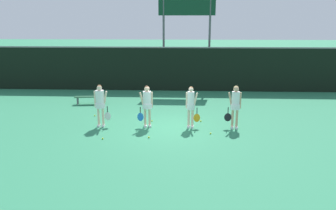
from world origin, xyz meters
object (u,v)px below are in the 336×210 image
(player_3, at_px, (235,103))
(tennis_ball_3, at_px, (211,133))
(player_1, at_px, (147,102))
(scoreboard, at_px, (187,10))
(tennis_ball_5, at_px, (152,121))
(tennis_ball_0, at_px, (201,121))
(tennis_ball_2, at_px, (149,137))
(player_2, at_px, (191,104))
(player_0, at_px, (100,102))
(bench_courtside, at_px, (90,97))
(tennis_ball_4, at_px, (95,116))
(tennis_ball_1, at_px, (103,139))

(player_3, relative_size, tennis_ball_3, 27.33)
(player_1, bearing_deg, scoreboard, 67.64)
(tennis_ball_3, distance_m, tennis_ball_5, 2.94)
(tennis_ball_0, bearing_deg, tennis_ball_5, -178.06)
(player_1, height_order, tennis_ball_2, player_1)
(player_3, distance_m, tennis_ball_5, 3.76)
(player_1, height_order, player_3, player_3)
(player_2, height_order, tennis_ball_3, player_2)
(player_0, relative_size, tennis_ball_5, 27.65)
(tennis_ball_2, height_order, tennis_ball_3, tennis_ball_2)
(bench_courtside, xyz_separation_m, tennis_ball_2, (3.74, -5.20, -0.33))
(bench_courtside, bearing_deg, player_3, -35.02)
(player_0, xyz_separation_m, tennis_ball_2, (2.18, -1.34, -1.05))
(player_0, bearing_deg, player_3, 0.67)
(tennis_ball_2, xyz_separation_m, tennis_ball_4, (-2.87, 2.86, -0.00))
(scoreboard, xyz_separation_m, player_2, (0.17, -8.47, -4.03))
(tennis_ball_0, relative_size, tennis_ball_4, 1.10)
(player_2, xyz_separation_m, tennis_ball_3, (0.78, -0.80, -0.99))
(player_2, height_order, tennis_ball_0, player_2)
(tennis_ball_0, relative_size, tennis_ball_2, 1.04)
(player_1, distance_m, tennis_ball_0, 2.65)
(tennis_ball_0, height_order, tennis_ball_1, tennis_ball_0)
(tennis_ball_1, distance_m, tennis_ball_3, 4.22)
(player_1, height_order, player_2, player_1)
(tennis_ball_1, bearing_deg, player_0, 105.61)
(player_3, height_order, tennis_ball_5, player_3)
(player_3, height_order, tennis_ball_3, player_3)
(player_1, distance_m, tennis_ball_2, 1.75)
(bench_courtside, relative_size, player_0, 0.93)
(bench_courtside, bearing_deg, tennis_ball_3, -43.92)
(player_1, relative_size, tennis_ball_0, 24.75)
(scoreboard, distance_m, player_0, 10.06)
(player_2, relative_size, tennis_ball_3, 26.54)
(player_1, relative_size, tennis_ball_4, 27.12)
(tennis_ball_2, bearing_deg, tennis_ball_5, 92.34)
(player_0, distance_m, tennis_ball_0, 4.48)
(player_1, bearing_deg, bench_courtside, 121.71)
(tennis_ball_2, height_order, tennis_ball_4, tennis_ball_2)
(tennis_ball_1, distance_m, tennis_ball_4, 3.29)
(scoreboard, height_order, tennis_ball_5, scoreboard)
(player_1, bearing_deg, tennis_ball_1, -144.38)
(tennis_ball_5, bearing_deg, tennis_ball_2, -87.66)
(player_3, bearing_deg, scoreboard, 106.55)
(tennis_ball_4, bearing_deg, player_1, -28.71)
(tennis_ball_1, bearing_deg, player_1, 46.84)
(tennis_ball_5, bearing_deg, player_2, -24.17)
(scoreboard, height_order, player_2, scoreboard)
(tennis_ball_2, bearing_deg, player_0, 148.38)
(tennis_ball_2, relative_size, tennis_ball_5, 1.05)
(player_2, distance_m, tennis_ball_3, 1.49)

